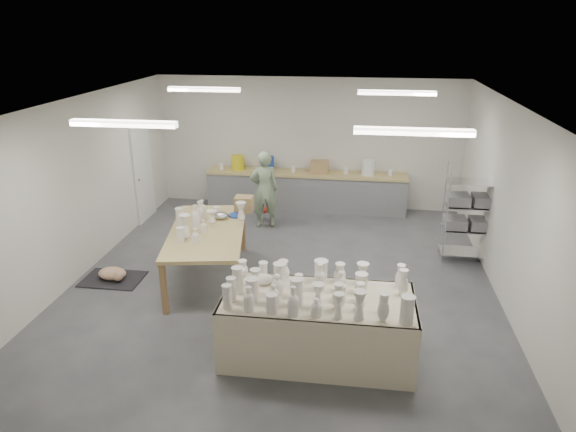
# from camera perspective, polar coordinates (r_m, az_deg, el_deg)

# --- Properties ---
(room) EXTENTS (8.00, 8.02, 3.00)m
(room) POSITION_cam_1_polar(r_m,az_deg,el_deg) (8.10, -1.35, 5.82)
(room) COLOR #424449
(room) RESTS_ON ground
(back_counter) EXTENTS (4.60, 0.60, 1.24)m
(back_counter) POSITION_cam_1_polar(r_m,az_deg,el_deg) (11.95, 1.98, 2.97)
(back_counter) COLOR tan
(back_counter) RESTS_ON ground
(wire_shelf) EXTENTS (0.88, 0.48, 1.80)m
(wire_shelf) POSITION_cam_1_polar(r_m,az_deg,el_deg) (9.81, 19.47, 0.33)
(wire_shelf) COLOR silver
(wire_shelf) RESTS_ON ground
(drying_table) EXTENTS (2.47, 1.18, 1.24)m
(drying_table) POSITION_cam_1_polar(r_m,az_deg,el_deg) (6.81, 3.23, -11.85)
(drying_table) COLOR olive
(drying_table) RESTS_ON ground
(work_table) EXTENTS (1.60, 2.58, 1.28)m
(work_table) POSITION_cam_1_polar(r_m,az_deg,el_deg) (8.76, -8.72, -1.22)
(work_table) COLOR tan
(work_table) RESTS_ON ground
(rug) EXTENTS (1.00, 0.70, 0.02)m
(rug) POSITION_cam_1_polar(r_m,az_deg,el_deg) (9.36, -18.87, -6.64)
(rug) COLOR black
(rug) RESTS_ON ground
(cat) EXTENTS (0.54, 0.43, 0.21)m
(cat) POSITION_cam_1_polar(r_m,az_deg,el_deg) (9.29, -18.87, -6.07)
(cat) COLOR white
(cat) RESTS_ON rug
(potter) EXTENTS (0.69, 0.55, 1.66)m
(potter) POSITION_cam_1_polar(r_m,az_deg,el_deg) (10.83, -2.65, 2.95)
(potter) COLOR gray
(potter) RESTS_ON ground
(red_stool) EXTENTS (0.32, 0.32, 0.29)m
(red_stool) POSITION_cam_1_polar(r_m,az_deg,el_deg) (11.27, -2.35, 0.60)
(red_stool) COLOR red
(red_stool) RESTS_ON ground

